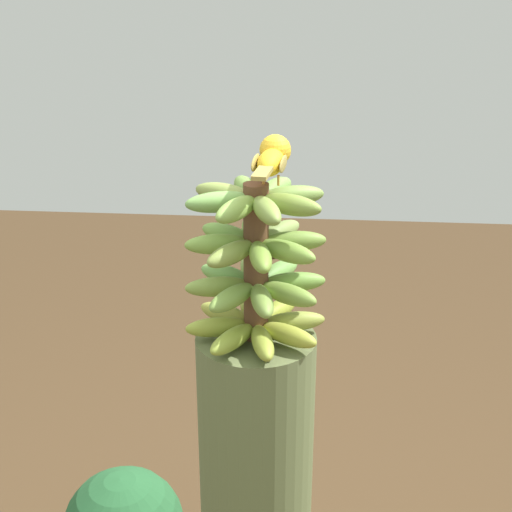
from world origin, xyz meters
The scene contains 2 objects.
banana_bunch centered at (0.00, 0.00, 1.28)m, with size 0.30×0.30×0.34m.
perched_bird centered at (-0.01, 0.03, 1.50)m, with size 0.23×0.07×0.09m.
Camera 1 is at (1.37, 0.12, 1.85)m, focal length 50.96 mm.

